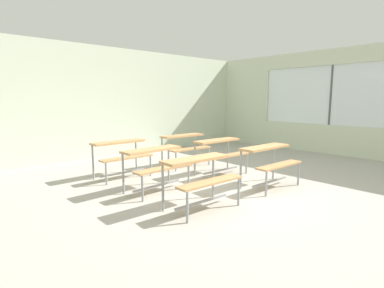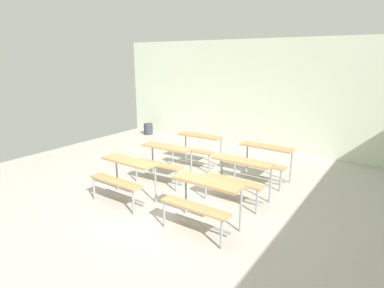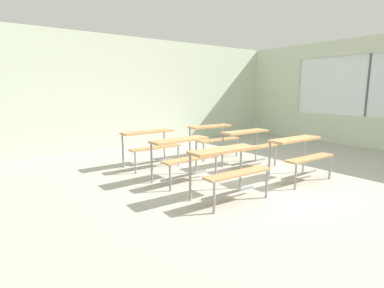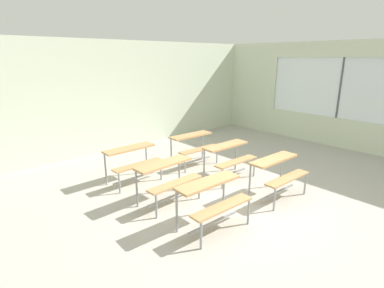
{
  "view_description": "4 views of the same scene",
  "coord_description": "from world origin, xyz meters",
  "px_view_note": "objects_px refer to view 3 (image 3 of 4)",
  "views": [
    {
      "loc": [
        -3.8,
        -3.3,
        1.6
      ],
      "look_at": [
        -0.04,
        0.89,
        0.75
      ],
      "focal_mm": 28.0,
      "sensor_mm": 36.0,
      "label": 1
    },
    {
      "loc": [
        3.12,
        -4.0,
        2.51
      ],
      "look_at": [
        -0.43,
        1.25,
        0.8
      ],
      "focal_mm": 30.11,
      "sensor_mm": 36.0,
      "label": 2
    },
    {
      "loc": [
        -3.8,
        -3.3,
        1.6
      ],
      "look_at": [
        -0.11,
        1.68,
        0.46
      ],
      "focal_mm": 28.0,
      "sensor_mm": 36.0,
      "label": 3
    },
    {
      "loc": [
        -3.82,
        -3.08,
        2.57
      ],
      "look_at": [
        0.07,
        1.3,
        0.84
      ],
      "focal_mm": 27.77,
      "sensor_mm": 36.0,
      "label": 4
    }
  ],
  "objects_px": {
    "desk_bench_r0c0": "(228,162)",
    "desk_bench_r2c1": "(213,133)",
    "desk_bench_r2c0": "(150,140)",
    "desk_bench_r1c1": "(249,140)",
    "desk_bench_r1c0": "(183,150)",
    "desk_bench_r0c1": "(300,149)"
  },
  "relations": [
    {
      "from": "desk_bench_r2c0",
      "to": "desk_bench_r1c0",
      "type": "bearing_deg",
      "value": -91.24
    },
    {
      "from": "desk_bench_r2c0",
      "to": "desk_bench_r2c1",
      "type": "height_order",
      "value": "same"
    },
    {
      "from": "desk_bench_r0c0",
      "to": "desk_bench_r0c1",
      "type": "bearing_deg",
      "value": -0.29
    },
    {
      "from": "desk_bench_r1c1",
      "to": "desk_bench_r2c1",
      "type": "height_order",
      "value": "same"
    },
    {
      "from": "desk_bench_r0c0",
      "to": "desk_bench_r2c0",
      "type": "relative_size",
      "value": 1.01
    },
    {
      "from": "desk_bench_r0c1",
      "to": "desk_bench_r2c0",
      "type": "bearing_deg",
      "value": 126.26
    },
    {
      "from": "desk_bench_r1c0",
      "to": "desk_bench_r1c1",
      "type": "distance_m",
      "value": 1.68
    },
    {
      "from": "desk_bench_r1c1",
      "to": "desk_bench_r2c1",
      "type": "xyz_separation_m",
      "value": [
        0.0,
        1.15,
        0.0
      ]
    },
    {
      "from": "desk_bench_r2c1",
      "to": "desk_bench_r1c0",
      "type": "bearing_deg",
      "value": -142.69
    },
    {
      "from": "desk_bench_r1c1",
      "to": "desk_bench_r2c1",
      "type": "bearing_deg",
      "value": 91.36
    },
    {
      "from": "desk_bench_r2c0",
      "to": "desk_bench_r2c1",
      "type": "relative_size",
      "value": 0.99
    },
    {
      "from": "desk_bench_r1c1",
      "to": "desk_bench_r0c0",
      "type": "bearing_deg",
      "value": -143.92
    },
    {
      "from": "desk_bench_r2c0",
      "to": "desk_bench_r2c1",
      "type": "distance_m",
      "value": 1.67
    },
    {
      "from": "desk_bench_r1c0",
      "to": "desk_bench_r2c0",
      "type": "bearing_deg",
      "value": 86.92
    },
    {
      "from": "desk_bench_r0c1",
      "to": "desk_bench_r2c1",
      "type": "distance_m",
      "value": 2.35
    },
    {
      "from": "desk_bench_r0c1",
      "to": "desk_bench_r2c0",
      "type": "relative_size",
      "value": 1.01
    },
    {
      "from": "desk_bench_r0c1",
      "to": "desk_bench_r1c1",
      "type": "distance_m",
      "value": 1.21
    },
    {
      "from": "desk_bench_r0c0",
      "to": "desk_bench_r2c1",
      "type": "bearing_deg",
      "value": 55.59
    },
    {
      "from": "desk_bench_r0c1",
      "to": "desk_bench_r2c1",
      "type": "bearing_deg",
      "value": 91.46
    },
    {
      "from": "desk_bench_r0c0",
      "to": "desk_bench_r1c1",
      "type": "distance_m",
      "value": 2.02
    },
    {
      "from": "desk_bench_r1c1",
      "to": "desk_bench_r2c0",
      "type": "bearing_deg",
      "value": 145.87
    },
    {
      "from": "desk_bench_r0c0",
      "to": "desk_bench_r1c1",
      "type": "relative_size",
      "value": 1.0
    }
  ]
}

